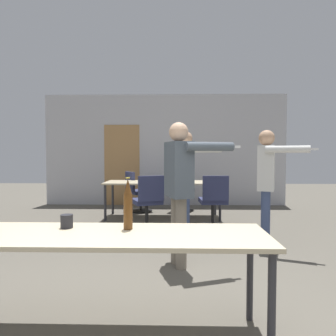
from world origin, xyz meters
The scene contains 12 objects.
back_wall centered at (-0.03, 6.17, 1.40)m, with size 6.13×0.12×2.82m.
conference_table_near centered at (-0.26, 0.52, 0.67)m, with size 2.32×0.64×0.73m.
conference_table_far centered at (0.02, 4.57, 0.68)m, with size 2.34×0.82×0.73m.
person_center_tall centered at (0.32, 1.90, 0.99)m, with size 0.86×0.57×1.64m.
person_far_watching centered at (0.44, 3.09, 0.99)m, with size 0.74×0.68×1.64m.
person_right_polo centered at (1.55, 2.69, 0.99)m, with size 0.68×0.72×1.62m.
office_chair_near_pushed centered at (0.40, 5.25, 0.43)m, with size 0.62×0.66×0.92m.
office_chair_far_right centered at (-0.20, 3.59, 0.44)m, with size 0.61×0.65×0.93m.
office_chair_mid_tucked centered at (0.94, 3.71, 0.43)m, with size 0.52×0.56×0.93m.
office_chair_side_rolled centered at (-0.58, 5.19, 0.42)m, with size 0.68×0.65×0.91m.
beer_bottle centered at (-0.07, 0.64, 0.91)m, with size 0.07×0.07×0.38m.
drink_cup centered at (-0.53, 0.66, 0.78)m, with size 0.09×0.09×0.10m.
Camera 1 is at (0.27, -1.50, 1.27)m, focal length 32.00 mm.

